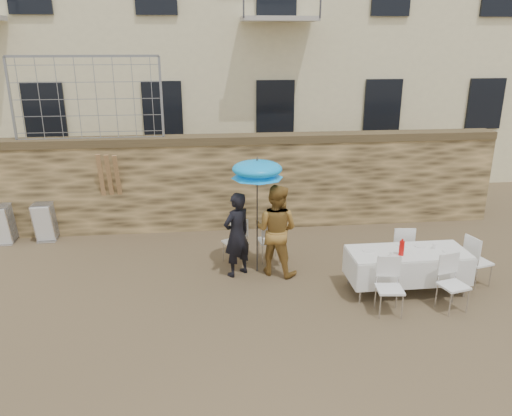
{
  "coord_description": "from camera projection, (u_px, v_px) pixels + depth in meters",
  "views": [
    {
      "loc": [
        -0.57,
        -6.41,
        4.33
      ],
      "look_at": [
        0.4,
        2.2,
        1.4
      ],
      "focal_mm": 35.0,
      "sensor_mm": 36.0,
      "label": 1
    }
  ],
  "objects": [
    {
      "name": "ground",
      "position": [
        246.0,
        344.0,
        7.49
      ],
      "size": [
        80.0,
        80.0,
        0.0
      ],
      "primitive_type": "plane",
      "color": "brown",
      "rests_on": "ground"
    },
    {
      "name": "stone_wall",
      "position": [
        226.0,
        183.0,
        11.84
      ],
      "size": [
        13.0,
        0.5,
        2.2
      ],
      "primitive_type": "cube",
      "color": "olive",
      "rests_on": "ground"
    },
    {
      "name": "chain_link_fence",
      "position": [
        87.0,
        99.0,
        10.88
      ],
      "size": [
        3.2,
        0.06,
        1.8
      ],
      "primitive_type": null,
      "color": "gray",
      "rests_on": "stone_wall"
    },
    {
      "name": "man_suit",
      "position": [
        237.0,
        235.0,
        9.44
      ],
      "size": [
        0.72,
        0.68,
        1.66
      ],
      "primitive_type": "imported",
      "rotation": [
        0.0,
        0.0,
        3.77
      ],
      "color": "black",
      "rests_on": "ground"
    },
    {
      "name": "woman_dress",
      "position": [
        276.0,
        230.0,
        9.5
      ],
      "size": [
        1.09,
        1.02,
        1.79
      ],
      "primitive_type": "imported",
      "rotation": [
        0.0,
        0.0,
        2.62
      ],
      "color": "gold",
      "rests_on": "ground"
    },
    {
      "name": "umbrella",
      "position": [
        257.0,
        172.0,
        9.2
      ],
      "size": [
        0.98,
        0.98,
        2.12
      ],
      "color": "#3F3F44",
      "rests_on": "ground"
    },
    {
      "name": "couple_chair_left",
      "position": [
        235.0,
        241.0,
        10.07
      ],
      "size": [
        0.64,
        0.64,
        0.96
      ],
      "primitive_type": null,
      "rotation": [
        0.0,
        0.0,
        3.59
      ],
      "color": "white",
      "rests_on": "ground"
    },
    {
      "name": "couple_chair_right",
      "position": [
        269.0,
        239.0,
        10.14
      ],
      "size": [
        0.53,
        0.53,
        0.96
      ],
      "primitive_type": null,
      "rotation": [
        0.0,
        0.0,
        3.24
      ],
      "color": "white",
      "rests_on": "ground"
    },
    {
      "name": "banquet_table",
      "position": [
        408.0,
        253.0,
        8.85
      ],
      "size": [
        2.1,
        0.85,
        0.78
      ],
      "color": "white",
      "rests_on": "ground"
    },
    {
      "name": "soda_bottle",
      "position": [
        402.0,
        248.0,
        8.63
      ],
      "size": [
        0.09,
        0.09,
        0.26
      ],
      "primitive_type": "cylinder",
      "color": "red",
      "rests_on": "banquet_table"
    },
    {
      "name": "table_chair_front_left",
      "position": [
        390.0,
        288.0,
        8.16
      ],
      "size": [
        0.53,
        0.53,
        0.96
      ],
      "primitive_type": null,
      "rotation": [
        0.0,
        0.0,
        -0.11
      ],
      "color": "white",
      "rests_on": "ground"
    },
    {
      "name": "table_chair_front_right",
      "position": [
        454.0,
        284.0,
        8.28
      ],
      "size": [
        0.58,
        0.58,
        0.96
      ],
      "primitive_type": null,
      "rotation": [
        0.0,
        0.0,
        0.24
      ],
      "color": "white",
      "rests_on": "ground"
    },
    {
      "name": "table_chair_back",
      "position": [
        400.0,
        248.0,
        9.7
      ],
      "size": [
        0.53,
        0.53,
        0.96
      ],
      "primitive_type": null,
      "rotation": [
        0.0,
        0.0,
        3.03
      ],
      "color": "white",
      "rests_on": "ground"
    },
    {
      "name": "table_chair_side",
      "position": [
        478.0,
        260.0,
        9.17
      ],
      "size": [
        0.58,
        0.58,
        0.96
      ],
      "primitive_type": null,
      "rotation": [
        0.0,
        0.0,
        1.82
      ],
      "color": "white",
      "rests_on": "ground"
    },
    {
      "name": "chair_stack_left",
      "position": [
        6.0,
        221.0,
        11.22
      ],
      "size": [
        0.46,
        0.55,
        0.92
      ],
      "primitive_type": null,
      "color": "white",
      "rests_on": "ground"
    },
    {
      "name": "chair_stack_right",
      "position": [
        47.0,
        219.0,
        11.32
      ],
      "size": [
        0.46,
        0.47,
        0.92
      ],
      "primitive_type": null,
      "color": "white",
      "rests_on": "ground"
    },
    {
      "name": "wood_planks",
      "position": [
        117.0,
        194.0,
        11.38
      ],
      "size": [
        0.7,
        0.2,
        2.0
      ],
      "primitive_type": null,
      "color": "#A37749",
      "rests_on": "ground"
    }
  ]
}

